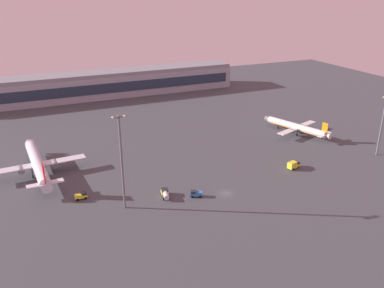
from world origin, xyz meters
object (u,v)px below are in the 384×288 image
fuel_truck (165,193)px  baggage_tractor (196,194)px  apron_light_west (122,158)px  airplane_far_stand (38,164)px  airplane_near_gate (297,127)px  maintenance_van (81,196)px  apron_light_east (382,122)px  catering_truck (294,165)px

fuel_truck → baggage_tractor: 10.62m
apron_light_west → airplane_far_stand: bearing=122.5°
airplane_far_stand → fuel_truck: bearing=-46.9°
airplane_near_gate → airplane_far_stand: (-119.83, 3.16, 0.94)m
maintenance_van → apron_light_east: apron_light_east is taller
airplane_near_gate → catering_truck: airplane_near_gate is taller
fuel_truck → catering_truck: bearing=12.6°
fuel_truck → apron_light_west: bearing=-163.6°
apron_light_east → catering_truck: bearing=175.6°
maintenance_van → apron_light_west: bearing=45.5°
airplane_far_stand → apron_light_east: size_ratio=1.77×
airplane_far_stand → apron_light_east: apron_light_east is taller
airplane_far_stand → maintenance_van: 28.85m
airplane_far_stand → fuel_truck: size_ratio=7.06×
maintenance_van → catering_truck: catering_truck is taller
baggage_tractor → catering_truck: bearing=-59.7°
fuel_truck → catering_truck: 55.03m
catering_truck → maintenance_van: bearing=-112.4°
airplane_far_stand → baggage_tractor: (48.63, -40.55, -3.33)m
fuel_truck → maintenance_van: size_ratio=1.58×
airplane_near_gate → airplane_far_stand: 119.88m
apron_light_west → apron_light_east: bearing=-0.4°
airplane_near_gate → apron_light_west: size_ratio=1.12×
fuel_truck → apron_light_west: 22.18m
apron_light_east → maintenance_van: bearing=174.2°
baggage_tractor → catering_truck: (45.20, 5.21, 0.40)m
apron_light_west → apron_light_east: 111.36m
airplane_far_stand → fuel_truck: airplane_far_stand is taller
airplane_near_gate → fuel_truck: airplane_near_gate is taller
baggage_tractor → airplane_near_gate: bearing=-38.5°
apron_light_west → maintenance_van: bearing=136.2°
fuel_truck → maintenance_van: bearing=170.2°
maintenance_van → apron_light_east: bearing=83.5°
catering_truck → fuel_truck: bearing=-104.8°
airplane_far_stand → apron_light_west: apron_light_west is taller
maintenance_van → apron_light_west: 23.79m
catering_truck → apron_light_east: apron_light_east is taller
baggage_tractor → apron_light_east: bearing=-64.9°
airplane_far_stand → baggage_tractor: airplane_far_stand is taller
fuel_truck → baggage_tractor: bearing=-11.1°
maintenance_van → baggage_tractor: size_ratio=0.91×
fuel_truck → airplane_near_gate: bearing=33.7°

